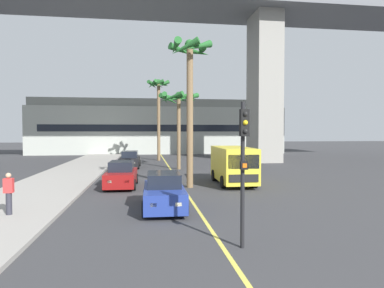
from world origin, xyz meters
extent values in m
cube|color=#9E9991|center=(-8.00, 16.00, 0.07)|extent=(4.80, 80.00, 0.15)
cube|color=#DBCC4C|center=(0.00, 24.00, 0.00)|extent=(0.14, 56.00, 0.01)
cube|color=gray|center=(11.07, 34.49, 8.22)|extent=(2.80, 4.40, 16.44)
cube|color=#ADB2A8|center=(0.00, 51.88, 3.56)|extent=(38.56, 8.00, 7.12)
cube|color=gray|center=(0.00, 51.88, 7.72)|extent=(37.79, 7.20, 1.20)
cube|color=black|center=(0.00, 47.86, 3.91)|extent=(34.71, 0.04, 1.00)
cube|color=black|center=(-3.65, 29.83, 0.58)|extent=(1.81, 4.14, 0.80)
cube|color=black|center=(-3.65, 29.98, 1.26)|extent=(1.45, 2.09, 0.60)
cube|color=#F2EDCC|center=(-3.24, 27.81, 0.63)|extent=(0.24, 0.09, 0.14)
cube|color=#F2EDCC|center=(-4.17, 27.83, 0.63)|extent=(0.24, 0.09, 0.14)
cylinder|color=black|center=(-2.88, 28.54, 0.32)|extent=(0.24, 0.65, 0.64)
cylinder|color=black|center=(-4.49, 28.58, 0.32)|extent=(0.24, 0.65, 0.64)
cylinder|color=black|center=(-2.81, 31.08, 0.32)|extent=(0.24, 0.65, 0.64)
cylinder|color=black|center=(-4.42, 31.12, 0.32)|extent=(0.24, 0.65, 0.64)
cube|color=navy|center=(-1.42, 12.60, 0.58)|extent=(1.77, 4.13, 0.80)
cube|color=black|center=(-1.42, 12.75, 1.26)|extent=(1.43, 2.07, 0.60)
cube|color=#F2EDCC|center=(-0.99, 10.58, 0.63)|extent=(0.24, 0.08, 0.14)
cube|color=#F2EDCC|center=(-1.92, 10.59, 0.63)|extent=(0.24, 0.08, 0.14)
cylinder|color=black|center=(-0.64, 11.31, 0.32)|extent=(0.23, 0.64, 0.64)
cylinder|color=black|center=(-2.25, 11.34, 0.32)|extent=(0.23, 0.64, 0.64)
cylinder|color=black|center=(-0.59, 13.85, 0.32)|extent=(0.23, 0.64, 0.64)
cylinder|color=black|center=(-2.21, 13.88, 0.32)|extent=(0.23, 0.64, 0.64)
cube|color=maroon|center=(-3.65, 18.75, 0.58)|extent=(1.80, 4.14, 0.80)
cube|color=black|center=(-3.65, 18.90, 1.26)|extent=(1.44, 2.08, 0.60)
cube|color=#F2EDCC|center=(-3.24, 16.72, 0.63)|extent=(0.24, 0.09, 0.14)
cube|color=#F2EDCC|center=(-4.17, 16.75, 0.63)|extent=(0.24, 0.09, 0.14)
cylinder|color=black|center=(-2.88, 17.45, 0.32)|extent=(0.24, 0.65, 0.64)
cylinder|color=black|center=(-4.49, 17.49, 0.32)|extent=(0.24, 0.65, 0.64)
cylinder|color=black|center=(-2.81, 20.00, 0.32)|extent=(0.24, 0.65, 0.64)
cylinder|color=black|center=(-4.43, 20.04, 0.32)|extent=(0.24, 0.65, 0.64)
cube|color=yellow|center=(3.34, 18.94, 1.31)|extent=(2.14, 5.25, 2.10)
cube|color=black|center=(3.27, 16.38, 1.66)|extent=(1.80, 0.13, 0.80)
cube|color=black|center=(3.27, 16.32, 0.73)|extent=(1.70, 0.11, 0.44)
cylinder|color=black|center=(4.24, 17.36, 0.38)|extent=(0.28, 0.77, 0.76)
cylinder|color=black|center=(2.35, 17.41, 0.38)|extent=(0.28, 0.77, 0.76)
cylinder|color=black|center=(4.33, 20.47, 0.38)|extent=(0.28, 0.77, 0.76)
cylinder|color=black|center=(2.43, 20.53, 0.38)|extent=(0.28, 0.77, 0.76)
cylinder|color=black|center=(0.55, 7.43, 2.10)|extent=(0.12, 0.12, 4.20)
cube|color=black|center=(0.55, 7.29, 3.60)|extent=(0.24, 0.20, 0.76)
sphere|color=black|center=(0.55, 7.19, 3.84)|extent=(0.14, 0.14, 0.14)
sphere|color=yellow|center=(0.55, 7.19, 3.60)|extent=(0.14, 0.14, 0.14)
sphere|color=black|center=(0.55, 7.19, 3.36)|extent=(0.14, 0.14, 0.14)
cube|color=black|center=(0.55, 7.31, 2.40)|extent=(0.20, 0.16, 0.24)
cube|color=orange|center=(0.55, 7.23, 2.40)|extent=(0.12, 0.03, 0.12)
cylinder|color=brown|center=(0.74, 27.89, 3.23)|extent=(0.33, 0.33, 6.46)
sphere|color=#236028|center=(0.74, 27.89, 6.61)|extent=(0.60, 0.60, 0.60)
cone|color=#236028|center=(1.91, 28.03, 6.30)|extent=(0.73, 2.43, 1.02)
cone|color=#236028|center=(1.65, 28.64, 6.43)|extent=(1.87, 2.13, 0.79)
cone|color=#236028|center=(0.65, 29.06, 6.39)|extent=(2.43, 0.63, 0.87)
cone|color=#236028|center=(-0.03, 28.78, 6.28)|extent=(2.09, 1.90, 1.07)
cone|color=#236028|center=(-0.43, 28.04, 6.30)|extent=(0.75, 2.43, 1.03)
cone|color=#236028|center=(0.02, 26.95, 6.30)|extent=(2.16, 1.81, 1.03)
cone|color=#236028|center=(0.73, 26.71, 6.29)|extent=(2.40, 0.47, 1.05)
cone|color=#236028|center=(1.48, 26.96, 6.33)|extent=(2.15, 1.83, 0.98)
cylinder|color=brown|center=(0.43, 18.02, 4.19)|extent=(0.39, 0.39, 8.37)
sphere|color=#236028|center=(0.43, 18.02, 8.52)|extent=(0.60, 0.60, 0.60)
cone|color=#236028|center=(1.30, 18.01, 8.30)|extent=(0.46, 1.81, 0.85)
cone|color=#236028|center=(0.96, 18.71, 8.25)|extent=(1.69, 1.44, 0.94)
cone|color=#236028|center=(0.05, 18.81, 8.33)|extent=(1.81, 1.18, 0.80)
cone|color=#236028|center=(-0.44, 17.93, 8.34)|extent=(0.62, 1.83, 0.78)
cone|color=#236028|center=(0.06, 17.23, 8.16)|extent=(1.80, 1.16, 1.07)
cone|color=#236028|center=(0.83, 17.25, 8.23)|extent=(1.80, 1.22, 0.97)
cylinder|color=brown|center=(-0.67, 37.36, 4.50)|extent=(0.37, 0.37, 9.00)
sphere|color=#236028|center=(-0.67, 37.36, 9.15)|extent=(0.60, 0.60, 0.60)
cone|color=#236028|center=(0.19, 37.32, 8.92)|extent=(0.53, 1.79, 0.87)
cone|color=#236028|center=(-0.18, 38.06, 8.93)|extent=(1.70, 1.38, 0.85)
cone|color=#236028|center=(-0.85, 38.20, 8.89)|extent=(1.82, 0.80, 0.92)
cone|color=#236028|center=(-1.38, 37.84, 8.85)|extent=(1.35, 1.71, 0.98)
cone|color=#236028|center=(-1.40, 36.92, 8.80)|extent=(1.28, 1.73, 1.06)
cone|color=#236028|center=(-0.91, 36.54, 8.84)|extent=(1.81, 0.92, 0.99)
cone|color=#236028|center=(-0.24, 36.62, 8.82)|extent=(1.74, 1.27, 1.03)
cylinder|color=#2D2D38|center=(-7.43, 11.84, 0.57)|extent=(0.22, 0.22, 0.85)
cube|color=red|center=(-7.43, 11.84, 1.28)|extent=(0.34, 0.22, 0.56)
sphere|color=tan|center=(-7.43, 11.84, 1.67)|extent=(0.20, 0.20, 0.20)
camera|label=1|loc=(-2.20, -1.81, 3.34)|focal=31.31mm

